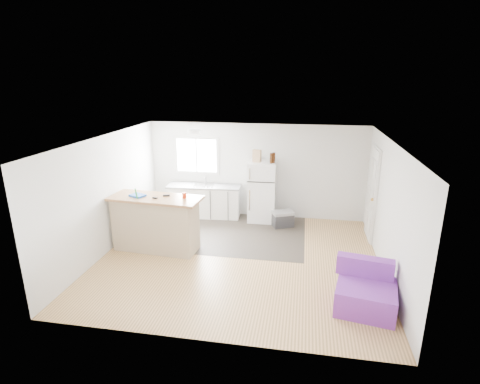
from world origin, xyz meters
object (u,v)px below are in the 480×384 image
(purple_seat, at_px, (365,292))
(blue_tray, at_px, (138,195))
(kitchen_cabinets, at_px, (204,200))
(peninsula, at_px, (156,223))
(cleaner_jug, at_px, (186,246))
(bottle_right, at_px, (274,158))
(cooler, at_px, (283,219))
(red_cup, at_px, (184,195))
(bottle_left, at_px, (271,158))
(refrigerator, at_px, (262,192))
(mop, at_px, (137,240))
(cardboard_box, at_px, (257,156))

(purple_seat, bearing_deg, blue_tray, 172.65)
(kitchen_cabinets, distance_m, peninsula, 2.13)
(purple_seat, bearing_deg, cleaner_jug, 168.38)
(bottle_right, bearing_deg, cooler, -45.91)
(red_cup, xyz_separation_m, bottle_left, (1.57, 1.90, 0.42))
(blue_tray, bearing_deg, kitchen_cabinets, 68.17)
(peninsula, relative_size, refrigerator, 1.28)
(red_cup, distance_m, bottle_left, 2.50)
(bottle_left, height_order, bottle_right, same)
(refrigerator, height_order, bottle_right, bottle_right)
(bottle_left, bearing_deg, cleaner_jug, -128.07)
(refrigerator, relative_size, bottle_right, 6.05)
(mop, bearing_deg, kitchen_cabinets, 71.70)
(mop, xyz_separation_m, cardboard_box, (2.23, 2.17, 1.43))
(kitchen_cabinets, bearing_deg, bottle_right, -6.26)
(kitchen_cabinets, bearing_deg, mop, -115.05)
(kitchen_cabinets, xyz_separation_m, purple_seat, (3.56, -3.49, -0.16))
(refrigerator, distance_m, purple_seat, 4.05)
(cooler, bearing_deg, purple_seat, -88.17)
(blue_tray, bearing_deg, refrigerator, 41.16)
(cardboard_box, bearing_deg, refrigerator, 5.86)
(purple_seat, height_order, bottle_left, bottle_left)
(peninsula, relative_size, cleaner_jug, 6.12)
(refrigerator, distance_m, bottle_right, 0.92)
(refrigerator, bearing_deg, mop, -138.81)
(purple_seat, xyz_separation_m, cleaner_jug, (-3.38, 1.37, -0.13))
(mop, xyz_separation_m, bottle_left, (2.58, 2.08, 1.41))
(red_cup, bearing_deg, bottle_left, 50.45)
(kitchen_cabinets, height_order, bottle_left, bottle_left)
(peninsula, xyz_separation_m, bottle_left, (2.21, 1.93, 1.05))
(blue_tray, distance_m, bottle_right, 3.32)
(cooler, relative_size, purple_seat, 0.59)
(purple_seat, xyz_separation_m, mop, (-4.42, 1.28, -0.04))
(cleaner_jug, bearing_deg, bottle_right, 33.57)
(peninsula, relative_size, cardboard_box, 6.46)
(blue_tray, bearing_deg, cleaner_jug, -2.17)
(bottle_right, bearing_deg, mop, -140.95)
(cooler, height_order, cardboard_box, cardboard_box)
(purple_seat, xyz_separation_m, bottle_left, (-1.83, 3.35, 1.37))
(kitchen_cabinets, xyz_separation_m, bottle_left, (1.72, -0.14, 1.21))
(peninsula, xyz_separation_m, refrigerator, (1.99, 2.03, 0.17))
(cooler, relative_size, bottle_right, 2.41)
(kitchen_cabinets, xyz_separation_m, cardboard_box, (1.36, -0.05, 1.24))
(cleaner_jug, bearing_deg, bottle_left, 33.65)
(kitchen_cabinets, relative_size, blue_tray, 6.36)
(cooler, distance_m, cleaner_jug, 2.58)
(kitchen_cabinets, xyz_separation_m, mop, (-0.86, -2.22, -0.20))
(cleaner_jug, bearing_deg, cooler, 24.56)
(cleaner_jug, distance_m, red_cup, 1.08)
(peninsula, height_order, mop, mop)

